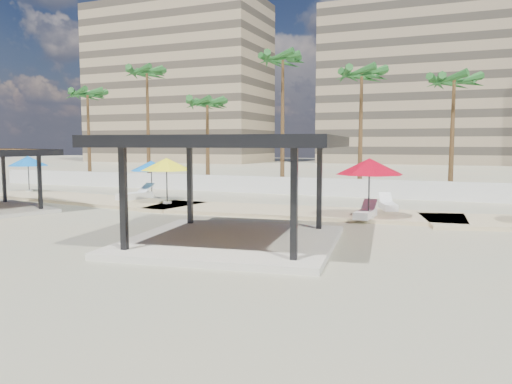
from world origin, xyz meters
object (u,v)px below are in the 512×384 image
pavilion_central (232,180)px  lounger_b (365,213)px  umbrella_a (28,161)px  umbrella_c (369,167)px  lounger_c (388,205)px  lounger_a (135,195)px

pavilion_central → lounger_b: bearing=56.2°
umbrella_a → pavilion_central: bearing=-26.5°
umbrella_a → umbrella_c: size_ratio=0.92×
lounger_b → lounger_c: (0.53, 3.40, 0.00)m
umbrella_a → umbrella_c: umbrella_c is taller
pavilion_central → lounger_c: pavilion_central is taller
pavilion_central → lounger_a: (-10.93, 9.27, -1.87)m
pavilion_central → lounger_b: pavilion_central is taller
umbrella_c → lounger_c: size_ratio=1.83×
pavilion_central → lounger_a: 14.45m
pavilion_central → lounger_c: size_ratio=3.91×
umbrella_c → lounger_c: 4.08m
pavilion_central → umbrella_c: bearing=55.1°
umbrella_a → umbrella_c: 24.59m
lounger_a → umbrella_a: bearing=98.4°
umbrella_a → lounger_a: size_ratio=1.43×
umbrella_a → umbrella_c: (24.35, -3.40, 0.19)m
lounger_c → lounger_a: bearing=75.8°
lounger_c → pavilion_central: bearing=140.6°
lounger_a → lounger_c: 14.93m
umbrella_a → lounger_a: 10.10m
pavilion_central → umbrella_c: size_ratio=2.13×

